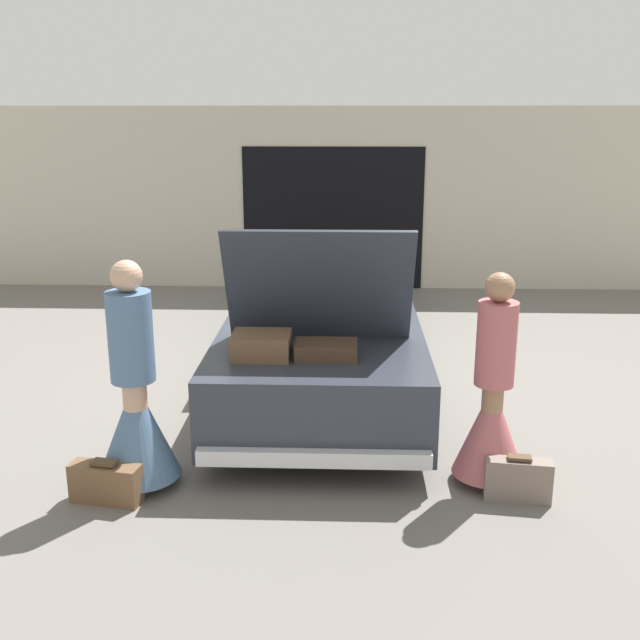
% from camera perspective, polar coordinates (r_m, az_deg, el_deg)
% --- Properties ---
extents(ground_plane, '(40.00, 40.00, 0.00)m').
position_cam_1_polar(ground_plane, '(8.15, 0.38, -3.87)').
color(ground_plane, slate).
extents(garage_wall_back, '(12.00, 0.14, 2.80)m').
position_cam_1_polar(garage_wall_back, '(11.80, 1.01, 9.17)').
color(garage_wall_back, beige).
rests_on(garage_wall_back, ground_plane).
extents(car, '(1.85, 5.41, 1.84)m').
position_cam_1_polar(car, '(7.99, 0.39, 0.25)').
color(car, '#2D333D').
rests_on(car, ground_plane).
extents(person_left, '(0.62, 0.62, 1.73)m').
position_cam_1_polar(person_left, '(5.70, -13.86, -6.56)').
color(person_left, tan).
rests_on(person_left, ground_plane).
extents(person_right, '(0.55, 0.55, 1.63)m').
position_cam_1_polar(person_right, '(5.72, 12.96, -6.72)').
color(person_right, '#997051').
rests_on(person_right, ground_plane).
extents(suitcase_beside_left_person, '(0.54, 0.26, 0.32)m').
position_cam_1_polar(suitcase_beside_left_person, '(5.71, -16.00, -11.84)').
color(suitcase_beside_left_person, brown).
rests_on(suitcase_beside_left_person, ground_plane).
extents(suitcase_beside_right_person, '(0.49, 0.20, 0.35)m').
position_cam_1_polar(suitcase_beside_right_person, '(5.70, 14.85, -11.68)').
color(suitcase_beside_right_person, '#75665B').
rests_on(suitcase_beside_right_person, ground_plane).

